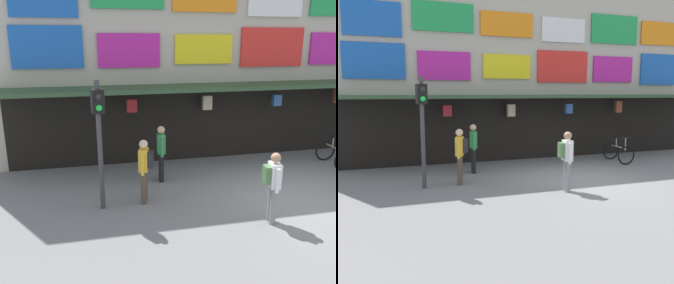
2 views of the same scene
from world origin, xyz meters
The scene contains 7 objects.
ground_plane centered at (0.00, 0.00, 0.00)m, with size 80.00×80.00×0.00m, color slate.
shopfront centered at (0.00, 4.57, 3.96)m, with size 18.00×2.60×8.00m.
traffic_light_near centered at (-4.84, 0.68, 2.14)m, with size 0.32×0.35×3.20m.
bicycle_parked centered at (2.85, 2.17, 0.39)m, with size 0.80×1.21×1.05m.
pedestrian_in_black centered at (-1.12, -0.88, 0.98)m, with size 0.40×0.52×1.68m.
pedestrian_in_purple centered at (-3.05, 2.14, 0.95)m, with size 0.25×0.53×1.68m.
pedestrian_in_green centered at (-3.75, 0.80, 0.98)m, with size 0.43×0.51×1.68m.
Camera 1 is at (-5.05, -7.63, 4.07)m, focal length 38.25 mm.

